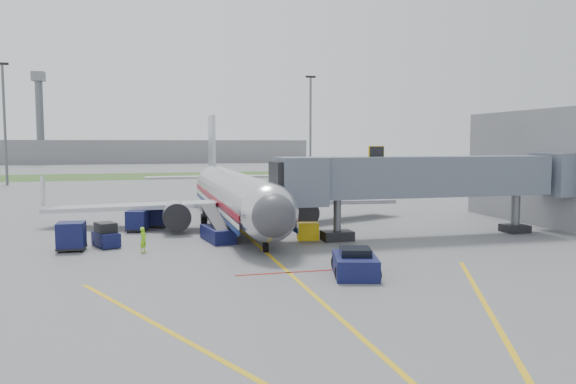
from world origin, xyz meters
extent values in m
plane|color=#565659|center=(0.00, 0.00, 0.00)|extent=(400.00, 400.00, 0.00)
cube|color=#2D4C1E|center=(0.00, 90.00, 0.01)|extent=(300.00, 25.00, 0.01)
cube|color=gold|center=(0.00, -2.00, 0.00)|extent=(0.25, 50.00, 0.01)
cube|color=maroon|center=(0.00, -4.00, 0.00)|extent=(6.00, 0.25, 0.01)
cube|color=gold|center=(-6.00, -14.00, 0.00)|extent=(9.52, 20.04, 0.01)
cube|color=gold|center=(6.00, -14.00, 0.00)|extent=(9.52, 20.04, 0.01)
cylinder|color=silver|center=(0.00, 15.00, 2.70)|extent=(3.80, 28.00, 3.80)
sphere|color=silver|center=(0.00, 1.00, 2.70)|extent=(3.80, 3.80, 3.80)
sphere|color=#38383D|center=(0.00, -0.30, 2.70)|extent=(2.74, 2.74, 2.74)
cube|color=black|center=(0.00, 0.60, 3.25)|extent=(2.20, 1.20, 0.55)
cone|color=silver|center=(0.00, 31.50, 2.70)|extent=(3.80, 5.00, 3.80)
cube|color=#B7BAC1|center=(0.00, 31.00, 6.70)|extent=(0.35, 4.20, 7.00)
cube|color=#B7BAC1|center=(-8.50, 15.00, 1.80)|extent=(15.10, 8.59, 1.13)
cube|color=#B7BAC1|center=(8.50, 15.00, 1.80)|extent=(15.10, 8.59, 1.13)
cylinder|color=silver|center=(-5.20, 12.00, 1.35)|extent=(2.10, 3.60, 2.10)
cylinder|color=silver|center=(5.20, 12.00, 1.35)|extent=(2.10, 3.60, 2.10)
cube|color=maroon|center=(1.92, 15.00, 2.35)|extent=(0.05, 28.00, 0.45)
cube|color=navy|center=(1.92, 15.00, 1.45)|extent=(0.05, 28.00, 0.35)
cylinder|color=black|center=(0.00, 2.00, 0.30)|extent=(0.28, 0.70, 0.70)
cylinder|color=black|center=(-2.60, 15.50, 0.45)|extent=(0.50, 1.00, 1.00)
cylinder|color=black|center=(2.60, 15.50, 0.45)|extent=(0.50, 1.00, 1.00)
cube|color=slate|center=(13.00, 5.00, 4.60)|extent=(20.00, 3.00, 3.00)
cube|color=slate|center=(3.20, 5.00, 4.40)|extent=(3.20, 3.60, 3.40)
cube|color=black|center=(2.00, 5.00, 4.40)|extent=(1.60, 3.00, 2.80)
cube|color=gold|center=(9.00, 5.00, 6.40)|extent=(1.20, 0.15, 1.00)
cylinder|color=#595B60|center=(6.00, 5.00, 1.55)|extent=(0.56, 0.56, 3.10)
cube|color=black|center=(6.00, 5.00, 0.35)|extent=(2.20, 1.60, 0.70)
cylinder|color=#595B60|center=(21.00, 5.00, 1.55)|extent=(0.70, 0.70, 3.10)
cube|color=black|center=(21.00, 5.00, 0.30)|extent=(1.80, 1.80, 0.60)
cube|color=slate|center=(25.00, 5.00, 4.60)|extent=(3.00, 4.00, 3.40)
cube|color=slate|center=(30.00, 10.00, 5.00)|extent=(10.00, 16.00, 10.00)
cylinder|color=#595B60|center=(-30.00, 70.00, 10.00)|extent=(0.44, 0.44, 20.00)
cube|color=black|center=(-30.00, 70.00, 20.20)|extent=(2.00, 0.40, 0.40)
cylinder|color=#595B60|center=(25.00, 75.00, 10.00)|extent=(0.44, 0.44, 20.00)
cube|color=black|center=(25.00, 75.00, 20.20)|extent=(2.00, 0.40, 0.40)
cube|color=slate|center=(-10.00, 170.00, 4.00)|extent=(120.00, 14.00, 8.00)
cylinder|color=#595B60|center=(-40.00, 165.00, 14.00)|extent=(2.40, 2.40, 28.00)
cube|color=slate|center=(-40.00, 165.00, 28.50)|extent=(4.00, 4.00, 3.00)
cube|color=#0C1438|center=(3.29, -5.57, 0.55)|extent=(3.06, 4.07, 1.11)
cube|color=black|center=(3.29, -5.57, 1.26)|extent=(1.97, 1.97, 0.50)
cylinder|color=black|center=(2.08, -6.61, 0.40)|extent=(0.42, 0.83, 0.80)
cylinder|color=black|center=(3.83, -7.07, 0.40)|extent=(0.42, 0.83, 0.80)
cylinder|color=black|center=(2.74, -4.08, 0.40)|extent=(0.42, 0.83, 0.80)
cylinder|color=black|center=(4.49, -4.54, 0.40)|extent=(0.42, 0.83, 0.80)
cube|color=#0C1438|center=(-10.23, 6.61, 0.53)|extent=(2.08, 2.69, 0.96)
cube|color=black|center=(-10.23, 6.61, 1.34)|extent=(1.66, 1.86, 0.67)
cylinder|color=black|center=(-10.34, 5.63, 0.24)|extent=(0.38, 0.52, 0.48)
cylinder|color=black|center=(-9.45, 6.00, 0.24)|extent=(0.38, 0.52, 0.48)
cylinder|color=black|center=(-11.01, 7.22, 0.24)|extent=(0.38, 0.52, 0.48)
cylinder|color=black|center=(-10.12, 7.60, 0.24)|extent=(0.38, 0.52, 0.48)
cube|color=#0C1438|center=(-6.54, 15.04, 0.93)|extent=(1.77, 1.77, 1.51)
cube|color=black|center=(-6.54, 15.04, 0.18)|extent=(1.83, 1.83, 0.12)
cylinder|color=black|center=(-7.23, 14.58, 0.14)|extent=(0.26, 0.31, 0.27)
cylinder|color=black|center=(-6.08, 14.35, 0.14)|extent=(0.26, 0.31, 0.27)
cylinder|color=black|center=(-7.00, 15.73, 0.14)|extent=(0.26, 0.31, 0.27)
cylinder|color=black|center=(-5.86, 15.50, 0.14)|extent=(0.26, 0.31, 0.27)
cube|color=#0C1438|center=(-12.35, 5.69, 1.04)|extent=(1.78, 1.78, 1.70)
cube|color=black|center=(-12.35, 5.69, 0.20)|extent=(1.84, 1.84, 0.13)
cylinder|color=black|center=(-13.04, 5.06, 0.15)|extent=(0.26, 0.32, 0.31)
cylinder|color=black|center=(-11.72, 5.00, 0.15)|extent=(0.26, 0.32, 0.31)
cylinder|color=black|center=(-12.98, 6.38, 0.15)|extent=(0.26, 0.32, 0.31)
cylinder|color=black|center=(-11.66, 6.31, 0.15)|extent=(0.26, 0.32, 0.31)
cube|color=#0C1438|center=(-8.22, 12.92, 0.93)|extent=(1.88, 1.88, 1.52)
cube|color=black|center=(-8.22, 12.92, 0.18)|extent=(1.94, 1.94, 0.12)
cylinder|color=black|center=(-8.94, 12.52, 0.14)|extent=(0.28, 0.32, 0.27)
cylinder|color=black|center=(-7.82, 12.19, 0.14)|extent=(0.28, 0.32, 0.27)
cylinder|color=black|center=(-8.62, 13.65, 0.14)|extent=(0.28, 0.32, 0.27)
cylinder|color=black|center=(-7.49, 13.32, 0.14)|extent=(0.28, 0.32, 0.27)
cube|color=#0C1438|center=(-2.50, 6.94, 0.51)|extent=(2.20, 4.25, 1.01)
cube|color=black|center=(-2.59, 7.49, 1.58)|extent=(1.72, 4.64, 1.59)
cylinder|color=black|center=(-2.82, 5.40, 0.32)|extent=(0.34, 0.66, 0.63)
cylinder|color=black|center=(-1.71, 5.58, 0.32)|extent=(0.34, 0.66, 0.63)
cylinder|color=black|center=(-3.29, 8.29, 0.32)|extent=(0.34, 0.66, 0.63)
cylinder|color=black|center=(-2.18, 8.47, 0.32)|extent=(0.34, 0.66, 0.63)
cube|color=gold|center=(4.00, 5.80, 0.63)|extent=(1.73, 1.31, 1.26)
cylinder|color=black|center=(3.49, 5.90, 0.16)|extent=(0.26, 0.35, 0.31)
cylinder|color=black|center=(4.51, 5.71, 0.16)|extent=(0.26, 0.35, 0.31)
imported|color=#8CE41A|center=(-7.73, 3.98, 0.82)|extent=(0.66, 0.72, 1.65)
camera|label=1|loc=(-7.62, -33.40, 7.14)|focal=35.00mm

